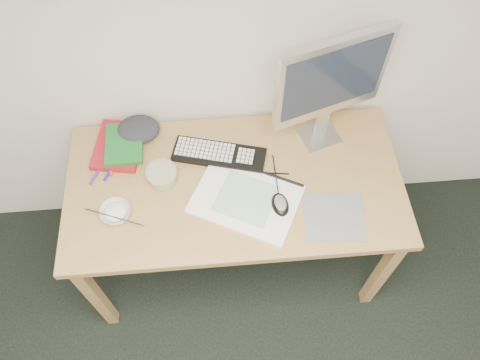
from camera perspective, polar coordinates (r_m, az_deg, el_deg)
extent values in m
plane|color=silver|center=(1.78, -9.89, 18.89)|extent=(3.60, 0.00, 3.60)
cube|color=#A8824D|center=(2.24, -17.18, -13.36)|extent=(0.05, 0.05, 0.71)
cube|color=#A8824D|center=(2.28, 16.89, -10.79)|extent=(0.05, 0.05, 0.71)
cube|color=#A8824D|center=(2.50, -16.13, -0.26)|extent=(0.05, 0.05, 0.71)
cube|color=#A8824D|center=(2.53, 13.72, 1.82)|extent=(0.05, 0.05, 0.71)
cube|color=#A8824D|center=(1.96, -0.65, -0.60)|extent=(1.40, 0.70, 0.03)
cube|color=slate|center=(1.90, 11.40, -4.41)|extent=(0.26, 0.24, 0.00)
cube|color=white|center=(1.89, 0.74, -2.33)|extent=(0.50, 0.45, 0.01)
cube|color=black|center=(2.01, -2.55, 3.10)|extent=(0.41, 0.22, 0.02)
cube|color=silver|center=(2.10, 9.57, 5.38)|extent=(0.20, 0.19, 0.01)
cube|color=silver|center=(2.04, 9.88, 6.70)|extent=(0.06, 0.03, 0.15)
cube|color=silver|center=(1.84, 11.16, 12.06)|extent=(0.46, 0.18, 0.38)
cube|color=black|center=(1.83, 11.21, 12.26)|extent=(0.40, 0.14, 0.30)
ellipsoid|color=black|center=(1.86, 4.95, -2.82)|extent=(0.08, 0.12, 0.04)
imported|color=white|center=(1.91, -14.92, -3.87)|extent=(0.15, 0.15, 0.04)
cylinder|color=silver|center=(1.88, -15.20, -4.36)|extent=(0.24, 0.11, 0.02)
cylinder|color=gold|center=(1.95, -9.47, 0.54)|extent=(0.14, 0.14, 0.06)
cube|color=maroon|center=(2.10, -14.55, 4.06)|extent=(0.24, 0.29, 0.03)
cube|color=#1A6926|center=(2.07, -13.95, 4.32)|extent=(0.16, 0.22, 0.02)
ellipsoid|color=#26282E|center=(2.11, -12.30, 6.02)|extent=(0.16, 0.13, 0.07)
cylinder|color=pink|center=(1.97, 0.37, 1.23)|extent=(0.19, 0.04, 0.01)
cylinder|color=tan|center=(1.95, -1.79, 0.05)|extent=(0.13, 0.12, 0.01)
cylinder|color=black|center=(1.97, 3.56, 0.85)|extent=(0.17, 0.03, 0.01)
cylinder|color=#2421B4|center=(2.04, -15.42, 1.31)|extent=(0.06, 0.12, 0.01)
cylinder|color=#D55A19|center=(2.06, -15.44, 2.11)|extent=(0.02, 0.14, 0.01)
cylinder|color=#612485|center=(2.05, -16.96, 0.95)|extent=(0.07, 0.12, 0.01)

